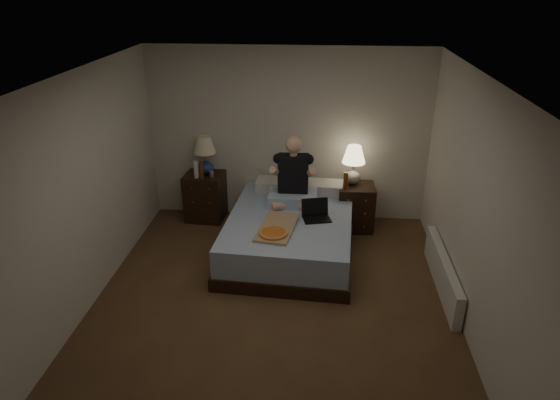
# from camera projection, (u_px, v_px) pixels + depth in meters

# --- Properties ---
(floor) EXTENTS (4.00, 4.50, 0.00)m
(floor) POSITION_uv_depth(u_px,v_px,m) (273.00, 302.00, 5.60)
(floor) COLOR brown
(floor) RESTS_ON ground
(ceiling) EXTENTS (4.00, 4.50, 0.00)m
(ceiling) POSITION_uv_depth(u_px,v_px,m) (272.00, 77.00, 4.56)
(ceiling) COLOR white
(ceiling) RESTS_ON ground
(wall_back) EXTENTS (4.00, 0.00, 2.50)m
(wall_back) POSITION_uv_depth(u_px,v_px,m) (288.00, 136.00, 7.12)
(wall_back) COLOR beige
(wall_back) RESTS_ON ground
(wall_front) EXTENTS (4.00, 0.00, 2.50)m
(wall_front) POSITION_uv_depth(u_px,v_px,m) (236.00, 353.00, 3.04)
(wall_front) COLOR beige
(wall_front) RESTS_ON ground
(wall_left) EXTENTS (0.00, 4.50, 2.50)m
(wall_left) POSITION_uv_depth(u_px,v_px,m) (83.00, 194.00, 5.24)
(wall_left) COLOR beige
(wall_left) RESTS_ON ground
(wall_right) EXTENTS (0.00, 4.50, 2.50)m
(wall_right) POSITION_uv_depth(u_px,v_px,m) (474.00, 208.00, 4.92)
(wall_right) COLOR beige
(wall_right) RESTS_ON ground
(bed) EXTENTS (1.69, 2.17, 0.52)m
(bed) POSITION_uv_depth(u_px,v_px,m) (290.00, 234.00, 6.51)
(bed) COLOR #5E83BD
(bed) RESTS_ON floor
(nightstand_left) EXTENTS (0.58, 0.53, 0.71)m
(nightstand_left) POSITION_uv_depth(u_px,v_px,m) (205.00, 196.00, 7.38)
(nightstand_left) COLOR black
(nightstand_left) RESTS_ON floor
(nightstand_right) EXTENTS (0.53, 0.48, 0.66)m
(nightstand_right) POSITION_uv_depth(u_px,v_px,m) (355.00, 207.00, 7.10)
(nightstand_right) COLOR black
(nightstand_right) RESTS_ON floor
(lamp_left) EXTENTS (0.41, 0.41, 0.56)m
(lamp_left) POSITION_uv_depth(u_px,v_px,m) (205.00, 155.00, 7.14)
(lamp_left) COLOR navy
(lamp_left) RESTS_ON nightstand_left
(lamp_right) EXTENTS (0.39, 0.39, 0.56)m
(lamp_right) POSITION_uv_depth(u_px,v_px,m) (353.00, 165.00, 6.91)
(lamp_right) COLOR gray
(lamp_right) RESTS_ON nightstand_right
(water_bottle) EXTENTS (0.07, 0.07, 0.25)m
(water_bottle) POSITION_uv_depth(u_px,v_px,m) (196.00, 169.00, 7.06)
(water_bottle) COLOR silver
(water_bottle) RESTS_ON nightstand_left
(soda_can) EXTENTS (0.07, 0.07, 0.10)m
(soda_can) POSITION_uv_depth(u_px,v_px,m) (211.00, 174.00, 7.11)
(soda_can) COLOR beige
(soda_can) RESTS_ON nightstand_left
(beer_bottle_left) EXTENTS (0.06, 0.06, 0.23)m
(beer_bottle_left) POSITION_uv_depth(u_px,v_px,m) (201.00, 170.00, 7.06)
(beer_bottle_left) COLOR #61330D
(beer_bottle_left) RESTS_ON nightstand_left
(beer_bottle_right) EXTENTS (0.06, 0.06, 0.23)m
(beer_bottle_right) POSITION_uv_depth(u_px,v_px,m) (346.00, 180.00, 6.85)
(beer_bottle_right) COLOR #5E340D
(beer_bottle_right) RESTS_ON nightstand_right
(person) EXTENTS (0.67, 0.53, 0.93)m
(person) POSITION_uv_depth(u_px,v_px,m) (293.00, 171.00, 6.57)
(person) COLOR black
(person) RESTS_ON bed
(laptop) EXTENTS (0.40, 0.36, 0.24)m
(laptop) POSITION_uv_depth(u_px,v_px,m) (317.00, 211.00, 6.26)
(laptop) COLOR black
(laptop) RESTS_ON bed
(pizza_box) EXTENTS (0.51, 0.81, 0.08)m
(pizza_box) POSITION_uv_depth(u_px,v_px,m) (273.00, 234.00, 5.88)
(pizza_box) COLOR tan
(pizza_box) RESTS_ON bed
(radiator) EXTENTS (0.10, 1.60, 0.40)m
(radiator) POSITION_uv_depth(u_px,v_px,m) (443.00, 273.00, 5.77)
(radiator) COLOR silver
(radiator) RESTS_ON floor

